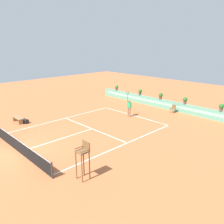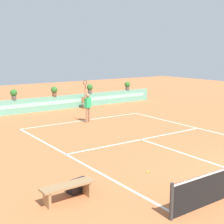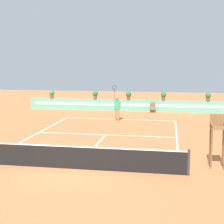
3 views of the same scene
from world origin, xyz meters
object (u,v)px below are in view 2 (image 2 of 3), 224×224
(ball_kid_chair, at_px, (85,102))
(potted_plant_left, at_px, (14,94))
(bench_courtside, at_px, (68,189))
(tennis_ball_near_baseline, at_px, (148,171))
(potted_plant_far_right, at_px, (127,85))
(tennis_player, at_px, (88,105))
(gear_bag, at_px, (78,186))
(potted_plant_centre, at_px, (54,91))
(potted_plant_right, at_px, (90,88))

(ball_kid_chair, xyz_separation_m, potted_plant_left, (-5.13, 0.73, 0.93))
(bench_courtside, distance_m, tennis_ball_near_baseline, 3.42)
(potted_plant_far_right, bearing_deg, tennis_player, -143.75)
(gear_bag, bearing_deg, tennis_player, 57.28)
(potted_plant_left, bearing_deg, ball_kid_chair, -8.11)
(bench_courtside, height_order, potted_plant_centre, potted_plant_centre)
(ball_kid_chair, xyz_separation_m, potted_plant_far_right, (4.60, 0.73, 0.93))
(ball_kid_chair, distance_m, potted_plant_far_right, 4.75)
(ball_kid_chair, bearing_deg, potted_plant_left, 171.89)
(potted_plant_centre, height_order, potted_plant_left, same)
(tennis_player, height_order, potted_plant_far_right, tennis_player)
(bench_courtside, xyz_separation_m, tennis_ball_near_baseline, (3.38, 0.39, -0.34))
(ball_kid_chair, relative_size, potted_plant_right, 1.17)
(tennis_ball_near_baseline, xyz_separation_m, potted_plant_far_right, (9.54, 13.52, 1.38))
(ball_kid_chair, height_order, tennis_ball_near_baseline, ball_kid_chair)
(potted_plant_left, bearing_deg, tennis_player, -61.43)
(gear_bag, distance_m, potted_plant_far_right, 18.32)
(bench_courtside, height_order, potted_plant_far_right, potted_plant_far_right)
(potted_plant_far_right, bearing_deg, potted_plant_left, 180.00)
(bench_courtside, relative_size, potted_plant_right, 2.21)
(gear_bag, bearing_deg, ball_kid_chair, 58.73)
(tennis_ball_near_baseline, bearing_deg, bench_courtside, -173.47)
(gear_bag, relative_size, potted_plant_right, 0.97)
(tennis_ball_near_baseline, relative_size, potted_plant_left, 0.09)
(bench_courtside, relative_size, potted_plant_left, 2.21)
(ball_kid_chair, xyz_separation_m, tennis_ball_near_baseline, (-4.94, -12.78, -0.44))
(ball_kid_chair, bearing_deg, gear_bag, -121.27)
(ball_kid_chair, xyz_separation_m, potted_plant_centre, (-2.14, 0.73, 0.93))
(bench_courtside, bearing_deg, tennis_ball_near_baseline, 6.53)
(gear_bag, distance_m, tennis_ball_near_baseline, 2.81)
(gear_bag, height_order, potted_plant_left, potted_plant_left)
(tennis_ball_near_baseline, bearing_deg, potted_plant_far_right, 54.78)
(ball_kid_chair, relative_size, tennis_ball_near_baseline, 12.50)
(bench_courtside, distance_m, gear_bag, 0.74)
(tennis_ball_near_baseline, relative_size, potted_plant_far_right, 0.09)
(potted_plant_left, bearing_deg, potted_plant_centre, 0.00)
(gear_bag, bearing_deg, bench_courtside, -144.20)
(ball_kid_chair, height_order, bench_courtside, ball_kid_chair)
(bench_courtside, xyz_separation_m, tennis_player, (5.97, 8.80, 0.67))
(bench_courtside, height_order, tennis_ball_near_baseline, bench_courtside)
(tennis_player, bearing_deg, gear_bag, -122.72)
(potted_plant_left, bearing_deg, tennis_ball_near_baseline, -89.19)
(gear_bag, bearing_deg, potted_plant_right, 57.38)
(potted_plant_centre, distance_m, potted_plant_left, 2.99)
(potted_plant_right, bearing_deg, ball_kid_chair, -140.45)
(potted_plant_far_right, distance_m, potted_plant_centre, 6.74)
(potted_plant_far_right, bearing_deg, potted_plant_right, 180.00)
(ball_kid_chair, height_order, potted_plant_left, potted_plant_left)
(bench_courtside, relative_size, tennis_player, 0.62)
(ball_kid_chair, distance_m, potted_plant_centre, 2.45)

